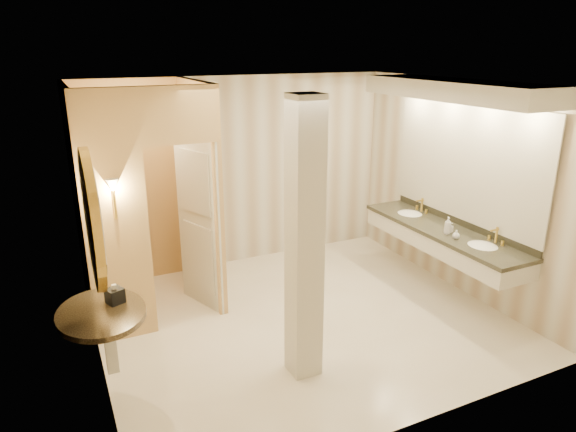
% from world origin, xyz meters
% --- Properties ---
extents(floor, '(4.50, 4.50, 0.00)m').
position_xyz_m(floor, '(0.00, 0.00, 0.00)').
color(floor, white).
rests_on(floor, ground).
extents(ceiling, '(4.50, 4.50, 0.00)m').
position_xyz_m(ceiling, '(0.00, 0.00, 2.70)').
color(ceiling, white).
rests_on(ceiling, wall_back).
extents(wall_back, '(4.50, 0.02, 2.70)m').
position_xyz_m(wall_back, '(0.00, 2.00, 1.35)').
color(wall_back, beige).
rests_on(wall_back, floor).
extents(wall_front, '(4.50, 0.02, 2.70)m').
position_xyz_m(wall_front, '(0.00, -2.00, 1.35)').
color(wall_front, beige).
rests_on(wall_front, floor).
extents(wall_left, '(0.02, 4.00, 2.70)m').
position_xyz_m(wall_left, '(-2.25, 0.00, 1.35)').
color(wall_left, beige).
rests_on(wall_left, floor).
extents(wall_right, '(0.02, 4.00, 2.70)m').
position_xyz_m(wall_right, '(2.25, 0.00, 1.35)').
color(wall_right, beige).
rests_on(wall_right, floor).
extents(toilet_closet, '(1.50, 1.55, 2.70)m').
position_xyz_m(toilet_closet, '(-1.12, 0.97, 1.39)').
color(toilet_closet, '#F1CA7E').
rests_on(toilet_closet, floor).
extents(wall_sconce, '(0.14, 0.14, 0.42)m').
position_xyz_m(wall_sconce, '(-1.93, 0.43, 1.73)').
color(wall_sconce, gold).
rests_on(wall_sconce, toilet_closet).
extents(vanity, '(0.75, 2.66, 2.09)m').
position_xyz_m(vanity, '(1.98, -0.10, 1.63)').
color(vanity, beige).
rests_on(vanity, floor).
extents(console_shelf, '(0.95, 0.95, 1.92)m').
position_xyz_m(console_shelf, '(-2.21, -0.49, 1.34)').
color(console_shelf, black).
rests_on(console_shelf, floor).
extents(pillar, '(0.28, 0.28, 2.70)m').
position_xyz_m(pillar, '(-0.45, -0.90, 1.35)').
color(pillar, beige).
rests_on(pillar, floor).
extents(tissue_box, '(0.18, 0.18, 0.14)m').
position_xyz_m(tissue_box, '(-2.09, -0.38, 0.94)').
color(tissue_box, black).
rests_on(tissue_box, console_shelf).
extents(toilet, '(0.54, 0.79, 0.74)m').
position_xyz_m(toilet, '(-1.95, 1.75, 0.37)').
color(toilet, white).
rests_on(toilet, floor).
extents(soap_bottle_a, '(0.07, 0.07, 0.12)m').
position_xyz_m(soap_bottle_a, '(1.93, -0.25, 0.93)').
color(soap_bottle_a, beige).
rests_on(soap_bottle_a, vanity).
extents(soap_bottle_b, '(0.11, 0.11, 0.11)m').
position_xyz_m(soap_bottle_b, '(1.82, -0.46, 0.93)').
color(soap_bottle_b, silver).
rests_on(soap_bottle_b, vanity).
extents(soap_bottle_c, '(0.11, 0.11, 0.22)m').
position_xyz_m(soap_bottle_c, '(1.84, -0.29, 0.98)').
color(soap_bottle_c, '#C6B28C').
rests_on(soap_bottle_c, vanity).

